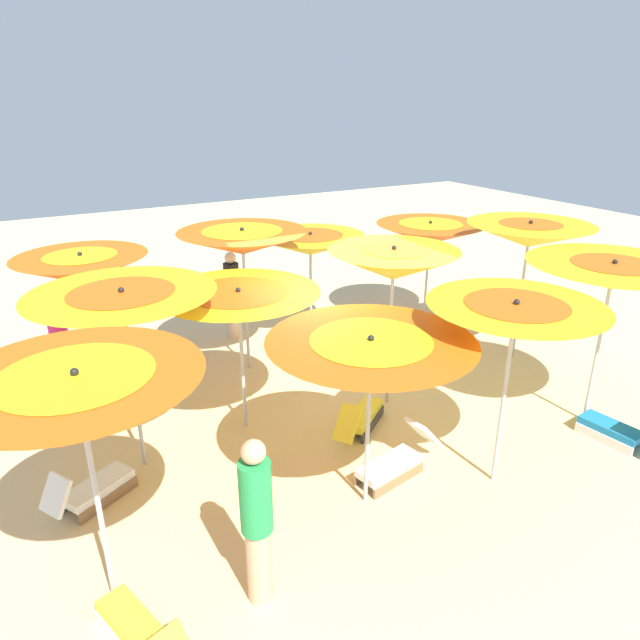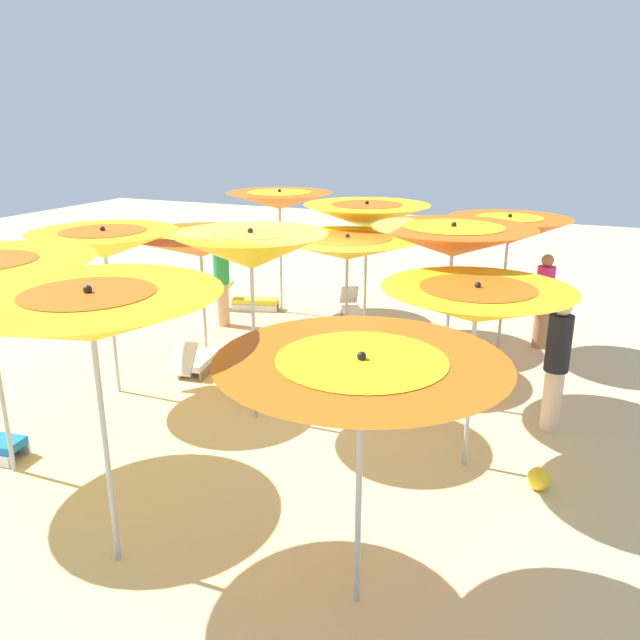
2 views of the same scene
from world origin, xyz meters
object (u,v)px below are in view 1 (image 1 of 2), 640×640
Objects in this scene: beach_umbrella_5 at (393,264)px; beach_umbrella_11 at (78,392)px; beach_umbrella_1 at (310,244)px; beach_umbrella_4 at (529,235)px; beach_umbrella_6 at (239,303)px; beachgoer_2 at (257,519)px; beach_umbrella_10 at (370,355)px; beachgoer_0 at (232,293)px; beach_ball at (301,318)px; beach_umbrella_8 at (612,276)px; lounger_4 at (619,429)px; beach_umbrella_0 at (430,233)px; beach_umbrella_3 at (82,269)px; beach_umbrella_2 at (243,242)px; lounger_1 at (142,633)px; lounger_3 at (361,418)px; beach_umbrella_9 at (514,319)px; lounger_2 at (396,460)px; beach_umbrella_7 at (124,308)px; beachgoer_1 at (59,335)px.

beach_umbrella_5 is 1.02× the size of beach_umbrella_11.
beach_umbrella_1 is 3.88m from beach_umbrella_4.
beach_umbrella_6 reaches higher than beachgoer_2.
beach_umbrella_10 reaches higher than beachgoer_0.
beach_umbrella_5 reaches higher than beach_umbrella_6.
beach_umbrella_8 is at bearing 109.16° from beach_ball.
beach_umbrella_4 is at bearing -25.35° from lounger_4.
beach_umbrella_11 is (6.77, -0.05, 0.02)m from beach_umbrella_8.
beach_umbrella_5 reaches higher than beach_ball.
beach_umbrella_5 is 4.22m from beach_ball.
beach_umbrella_0 is 6.56m from beach_umbrella_3.
beach_umbrella_6 is at bearing 65.94° from beach_umbrella_2.
lounger_1 is at bearing 49.39° from beach_umbrella_1.
beach_umbrella_2 reaches higher than lounger_1.
beach_umbrella_2 reaches higher than beach_umbrella_11.
beach_umbrella_8 is 2.00× the size of lounger_3.
beach_umbrella_1 is 0.87× the size of beach_umbrella_8.
beach_umbrella_8 is at bearing -170.79° from beach_umbrella_9.
beach_umbrella_6 is (4.89, 1.94, -0.02)m from beach_umbrella_0.
beach_umbrella_3 is at bearing -52.55° from beach_umbrella_6.
lounger_2 is at bearing 96.83° from beach_umbrella_2.
beach_umbrella_0 is 1.01× the size of beach_umbrella_1.
lounger_2 reaches higher than lounger_1.
beach_umbrella_7 reaches higher than beach_umbrella_9.
beach_umbrella_9 reaches higher than beachgoer_1.
beach_umbrella_11 is 5.28m from beachgoer_1.
beach_umbrella_9 is at bearing 39.58° from beach_umbrella_4.
beach_umbrella_3 is 5.46m from lounger_1.
beachgoer_0 is 7.03× the size of beach_ball.
beach_umbrella_0 is 1.24× the size of beachgoer_2.
lounger_3 is (3.07, -1.41, -2.05)m from beach_umbrella_8.
beach_umbrella_5 is at bearing 4.02° from beach_umbrella_4.
beach_umbrella_3 is at bearing -62.55° from beach_umbrella_10.
lounger_3 is (3.83, 0.69, -2.10)m from beach_umbrella_4.
beach_umbrella_1 is at bearing -135.17° from beach_umbrella_6.
beach_umbrella_2 is at bearing -71.65° from beach_umbrella_9.
beach_umbrella_7 reaches higher than beach_umbrella_0.
lounger_4 is at bearing -90.49° from beachgoer_0.
beach_umbrella_0 is at bearing 3.23° from lounger_3.
beach_umbrella_7 is 4.47m from beachgoer_0.
beach_umbrella_0 is 1.34× the size of beachgoer_1.
beachgoer_0 is at bearing -18.13° from beach_umbrella_0.
lounger_4 is at bearing 106.37° from beach_ball.
beach_umbrella_4 is 6.97m from beachgoer_2.
beachgoer_2 reaches higher than lounger_2.
lounger_2 is at bearing 57.76° from beach_umbrella_5.
beach_umbrella_1 is at bearing -92.92° from beach_umbrella_5.
beachgoer_2 is at bearing 82.04° from lounger_4.
beach_ball is (-4.23, -1.01, -1.96)m from beach_umbrella_3.
beach_umbrella_3 is 7.32m from beach_umbrella_4.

